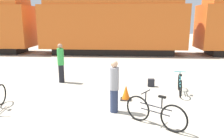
{
  "coord_description": "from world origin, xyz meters",
  "views": [
    {
      "loc": [
        1.24,
        -6.59,
        2.86
      ],
      "look_at": [
        0.7,
        1.03,
        1.1
      ],
      "focal_mm": 35.0,
      "sensor_mm": 36.0,
      "label": 1
    }
  ],
  "objects_px": {
    "person_in_green": "(61,63)",
    "bicycle_black": "(155,112)",
    "freight_train": "(113,20)",
    "bicycle_teal": "(180,84)",
    "backpack": "(151,83)",
    "person_in_grey": "(114,86)",
    "traffic_cone": "(126,93)"
  },
  "relations": [
    {
      "from": "person_in_green",
      "to": "bicycle_black",
      "type": "bearing_deg",
      "value": 176.46
    },
    {
      "from": "bicycle_black",
      "to": "person_in_green",
      "type": "xyz_separation_m",
      "value": [
        -3.82,
        4.07,
        0.53
      ]
    },
    {
      "from": "bicycle_black",
      "to": "freight_train",
      "type": "bearing_deg",
      "value": 98.82
    },
    {
      "from": "bicycle_black",
      "to": "bicycle_teal",
      "type": "distance_m",
      "value": 3.16
    },
    {
      "from": "bicycle_black",
      "to": "backpack",
      "type": "distance_m",
      "value": 3.7
    },
    {
      "from": "person_in_grey",
      "to": "traffic_cone",
      "type": "height_order",
      "value": "person_in_grey"
    },
    {
      "from": "backpack",
      "to": "traffic_cone",
      "type": "height_order",
      "value": "traffic_cone"
    },
    {
      "from": "person_in_green",
      "to": "person_in_grey",
      "type": "bearing_deg",
      "value": 172.96
    },
    {
      "from": "bicycle_teal",
      "to": "backpack",
      "type": "height_order",
      "value": "bicycle_teal"
    },
    {
      "from": "person_in_grey",
      "to": "person_in_green",
      "type": "bearing_deg",
      "value": -175.88
    },
    {
      "from": "freight_train",
      "to": "bicycle_teal",
      "type": "relative_size",
      "value": 23.43
    },
    {
      "from": "bicycle_teal",
      "to": "person_in_green",
      "type": "bearing_deg",
      "value": 166.93
    },
    {
      "from": "traffic_cone",
      "to": "freight_train",
      "type": "bearing_deg",
      "value": 96.29
    },
    {
      "from": "person_in_grey",
      "to": "backpack",
      "type": "distance_m",
      "value": 3.24
    },
    {
      "from": "backpack",
      "to": "bicycle_black",
      "type": "bearing_deg",
      "value": -94.44
    },
    {
      "from": "backpack",
      "to": "traffic_cone",
      "type": "xyz_separation_m",
      "value": [
        -1.09,
        -1.69,
        0.08
      ]
    },
    {
      "from": "bicycle_teal",
      "to": "backpack",
      "type": "distance_m",
      "value": 1.33
    },
    {
      "from": "bicycle_teal",
      "to": "freight_train",
      "type": "bearing_deg",
      "value": 108.29
    },
    {
      "from": "person_in_green",
      "to": "bicycle_teal",
      "type": "bearing_deg",
      "value": -149.82
    },
    {
      "from": "traffic_cone",
      "to": "backpack",
      "type": "bearing_deg",
      "value": 57.16
    },
    {
      "from": "traffic_cone",
      "to": "person_in_green",
      "type": "bearing_deg",
      "value": 145.6
    },
    {
      "from": "bicycle_black",
      "to": "traffic_cone",
      "type": "distance_m",
      "value": 2.16
    },
    {
      "from": "freight_train",
      "to": "traffic_cone",
      "type": "xyz_separation_m",
      "value": [
        1.21,
        -10.96,
        -2.62
      ]
    },
    {
      "from": "person_in_green",
      "to": "person_in_grey",
      "type": "relative_size",
      "value": 1.08
    },
    {
      "from": "freight_train",
      "to": "person_in_grey",
      "type": "distance_m",
      "value": 12.29
    },
    {
      "from": "freight_train",
      "to": "backpack",
      "type": "relative_size",
      "value": 111.17
    },
    {
      "from": "freight_train",
      "to": "bicycle_teal",
      "type": "xyz_separation_m",
      "value": [
        3.34,
        -10.09,
        -2.52
      ]
    },
    {
      "from": "bicycle_teal",
      "to": "person_in_grey",
      "type": "xyz_separation_m",
      "value": [
        -2.49,
        -2.0,
        0.49
      ]
    },
    {
      "from": "backpack",
      "to": "person_in_grey",
      "type": "bearing_deg",
      "value": -117.28
    },
    {
      "from": "bicycle_teal",
      "to": "traffic_cone",
      "type": "bearing_deg",
      "value": -157.68
    },
    {
      "from": "freight_train",
      "to": "bicycle_black",
      "type": "distance_m",
      "value": 13.35
    },
    {
      "from": "bicycle_black",
      "to": "person_in_green",
      "type": "bearing_deg",
      "value": 133.21
    }
  ]
}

